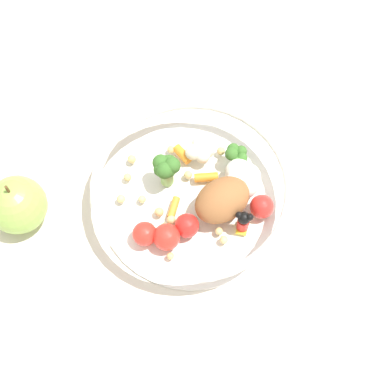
{
  "coord_description": "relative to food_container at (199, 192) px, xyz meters",
  "views": [
    {
      "loc": [
        0.04,
        0.32,
        0.66
      ],
      "look_at": [
        -0.01,
        0.01,
        0.03
      ],
      "focal_mm": 52.99,
      "sensor_mm": 36.0,
      "label": 1
    }
  ],
  "objects": [
    {
      "name": "ground_plane",
      "position": [
        0.02,
        -0.01,
        -0.03
      ],
      "size": [
        2.4,
        2.4,
        0.0
      ],
      "primitive_type": "plane",
      "color": "silver"
    },
    {
      "name": "loose_apple",
      "position": [
        0.22,
        -0.02,
        0.01
      ],
      "size": [
        0.07,
        0.07,
        0.08
      ],
      "color": "#8CB74C",
      "rests_on": "ground_plane"
    },
    {
      "name": "food_container",
      "position": [
        0.0,
        0.0,
        0.0
      ],
      "size": [
        0.25,
        0.25,
        0.06
      ],
      "color": "white",
      "rests_on": "ground_plane"
    }
  ]
}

